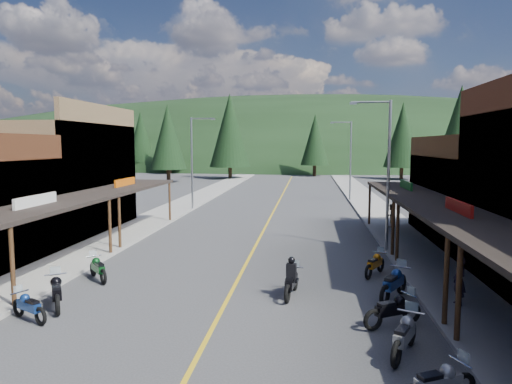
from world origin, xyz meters
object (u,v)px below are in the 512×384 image
(pine_4, at_px, (403,135))
(pine_5, at_px, (479,132))
(pedestrian_east_a, at_px, (459,280))
(pine_9, at_px, (474,139))
(rider_on_bike, at_px, (291,280))
(shop_west_3, at_px, (50,178))
(pine_3, at_px, (315,140))
(bike_east_7, at_px, (393,309))
(bike_west_6, at_px, (29,305))
(streetlight_3, at_px, (349,157))
(bike_west_8, at_px, (98,267))
(bike_east_5, at_px, (439,382))
(shop_east_3, at_px, (495,199))
(pine_11, at_px, (460,131))
(streetlight_1, at_px, (193,159))
(bike_west_7, at_px, (56,290))
(pine_8, at_px, (114,142))
(pine_0, at_px, (70,140))
(pine_1, at_px, (169,136))
(bike_east_9, at_px, (375,263))
(pedestrian_east_b, at_px, (391,216))
(bike_east_8, at_px, (394,282))
(pine_10, at_px, (168,137))
(bike_east_6, at_px, (404,334))
(pine_7, at_px, (141,137))
(streetlight_2, at_px, (386,168))
(pine_2, at_px, (230,130))

(pine_4, relative_size, pine_5, 0.89)
(pedestrian_east_a, bearing_deg, pine_9, 155.53)
(pine_9, relative_size, rider_on_bike, 4.94)
(shop_west_3, bearing_deg, pine_3, 71.99)
(bike_east_7, bearing_deg, bike_west_6, -115.03)
(pine_4, bearing_deg, pine_5, 36.87)
(streetlight_3, bearing_deg, bike_west_8, -114.06)
(pine_5, distance_m, bike_east_5, 83.91)
(pine_5, relative_size, bike_east_5, 7.05)
(shop_east_3, distance_m, bike_west_6, 24.58)
(pine_11, distance_m, pedestrian_east_a, 40.63)
(streetlight_1, distance_m, bike_west_7, 24.26)
(pine_8, bearing_deg, bike_east_5, -59.22)
(pine_0, relative_size, bike_west_6, 5.94)
(streetlight_3, xyz_separation_m, pine_1, (-30.95, 40.00, 2.78))
(bike_east_9, bearing_deg, pedestrian_east_b, 106.27)
(bike_east_5, height_order, bike_east_8, bike_east_8)
(pine_3, bearing_deg, pine_4, -23.20)
(pine_11, height_order, bike_west_6, pine_11)
(pine_10, height_order, pedestrian_east_a, pine_10)
(shop_west_3, bearing_deg, pedestrian_east_a, -28.01)
(pine_0, bearing_deg, bike_east_5, -56.30)
(bike_east_6, bearing_deg, pine_1, 137.14)
(pine_7, bearing_deg, streetlight_2, -60.19)
(shop_east_3, relative_size, bike_west_8, 5.48)
(pine_9, bearing_deg, bike_east_5, -109.40)
(pine_11, relative_size, bike_east_8, 5.29)
(pine_5, bearing_deg, streetlight_2, -112.91)
(bike_west_7, bearing_deg, pine_5, 29.98)
(pine_0, bearing_deg, pine_9, -14.88)
(streetlight_1, relative_size, bike_east_8, 3.41)
(pine_0, xyz_separation_m, pine_10, (22.00, -12.00, 0.30))
(pine_10, bearing_deg, pine_3, 36.03)
(pine_1, relative_size, pine_3, 1.14)
(pedestrian_east_a, xyz_separation_m, pedestrian_east_b, (0.30, 15.09, -0.08))
(streetlight_2, distance_m, pedestrian_east_b, 7.73)
(pine_11, relative_size, bike_east_9, 6.26)
(pedestrian_east_b, bearing_deg, pine_1, -100.32)
(pine_1, bearing_deg, shop_west_3, -80.13)
(shop_east_3, relative_size, bike_east_5, 5.49)
(pedestrian_east_b, bearing_deg, bike_east_8, 39.85)
(pine_2, relative_size, pine_3, 1.27)
(shop_west_3, height_order, streetlight_2, shop_west_3)
(shop_west_3, bearing_deg, pine_1, 99.87)
(shop_west_3, height_order, bike_west_8, shop_west_3)
(pine_9, bearing_deg, bike_east_9, -113.57)
(shop_west_3, height_order, pine_5, pine_5)
(bike_west_8, bearing_deg, pine_8, 70.49)
(streetlight_1, relative_size, pine_0, 0.73)
(pine_3, xyz_separation_m, bike_east_6, (1.56, -70.29, -5.85))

